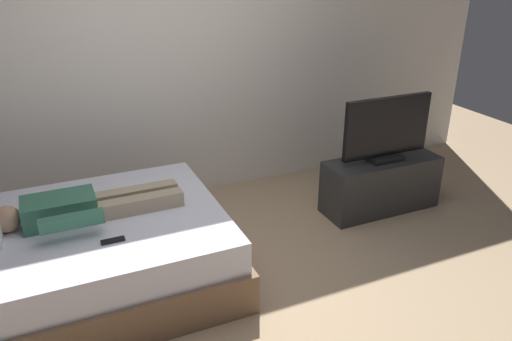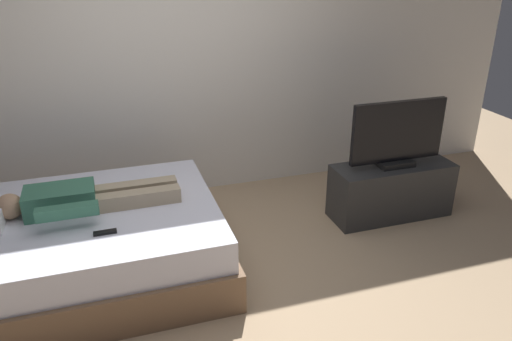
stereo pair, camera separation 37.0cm
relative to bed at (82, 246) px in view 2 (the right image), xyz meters
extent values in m
plane|color=tan|center=(0.96, -0.54, -0.26)|extent=(10.00, 10.00, 0.00)
cube|color=silver|center=(1.36, 1.28, 1.14)|extent=(6.40, 0.10, 2.80)
cube|color=brown|center=(0.00, 0.00, -0.11)|extent=(2.05, 1.55, 0.30)
cube|color=white|center=(0.00, 0.00, 0.16)|extent=(1.97, 1.47, 0.24)
cube|color=#387056|center=(-0.10, 0.07, 0.37)|extent=(0.48, 0.28, 0.18)
sphere|color=tan|center=(-0.43, 0.07, 0.37)|extent=(0.18, 0.18, 0.18)
cube|color=tan|center=(0.44, -0.01, 0.33)|extent=(0.60, 0.11, 0.11)
cube|color=tan|center=(0.44, 0.15, 0.33)|extent=(0.60, 0.11, 0.11)
cube|color=#387056|center=(-0.04, -0.21, 0.41)|extent=(0.40, 0.08, 0.08)
cube|color=black|center=(0.18, -0.35, 0.29)|extent=(0.15, 0.04, 0.02)
cube|color=#2D2D2D|center=(2.68, 0.14, -0.01)|extent=(1.10, 0.40, 0.50)
cube|color=black|center=(2.68, 0.14, 0.26)|extent=(0.32, 0.20, 0.05)
cube|color=black|center=(2.68, 0.14, 0.56)|extent=(0.88, 0.05, 0.54)
camera|label=1|loc=(-0.09, -3.21, 1.98)|focal=34.77mm
camera|label=2|loc=(0.25, -3.34, 1.98)|focal=34.77mm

